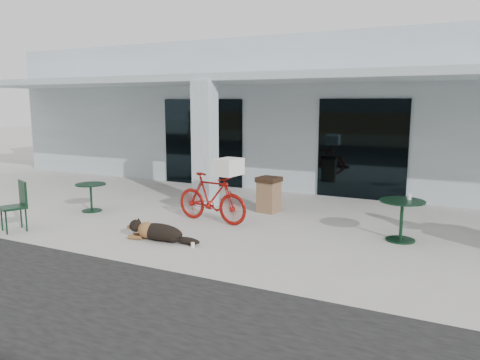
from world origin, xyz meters
The scene contains 15 objects.
ground centered at (0.00, 0.00, 0.00)m, with size 80.00×80.00×0.00m, color #B9B6AF.
building centered at (0.00, 8.50, 2.25)m, with size 22.00×7.00×4.50m, color silver.
storefront_glass_left centered at (-3.20, 4.98, 1.35)m, with size 2.80×0.06×2.70m, color black.
storefront_glass_right centered at (1.80, 4.98, 1.35)m, with size 2.40×0.06×2.70m, color black.
column centered at (-1.50, 2.30, 1.56)m, with size 0.50×0.50×3.12m, color silver.
overhang centered at (0.00, 3.60, 3.21)m, with size 22.00×2.80×0.18m, color silver.
bicycle centered at (-0.54, 0.96, 0.54)m, with size 0.51×1.80×1.08m, color maroon.
laundry_basket centered at (-0.10, 0.91, 1.26)m, with size 0.60×0.44×0.35m, color white.
dog centered at (-0.70, -0.72, 0.19)m, with size 1.15×0.38×0.38m, color black, non-canonical shape.
cup_near_dog centered at (0.07, -0.78, 0.04)m, with size 0.07×0.07×0.09m, color white.
cafe_table_near centered at (-3.66, 0.54, 0.34)m, with size 0.72×0.72×0.67m, color #11321D, non-canonical shape.
cafe_chair_near centered at (-3.77, -1.50, 0.51)m, with size 0.46×0.50×1.02m, color #11321D, non-canonical shape.
cafe_table_far centered at (3.38, 1.35, 0.39)m, with size 0.84×0.84×0.78m, color #11321D, non-canonical shape.
cup_on_table centered at (3.48, 1.50, 0.84)m, with size 0.08×0.08×0.11m, color white.
trash_receptacle centered at (0.20, 2.40, 0.42)m, with size 0.50×0.50×0.85m, color brown, non-canonical shape.
Camera 1 is at (4.52, -7.70, 2.60)m, focal length 35.00 mm.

